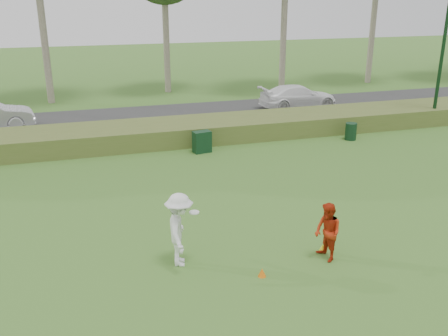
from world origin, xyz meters
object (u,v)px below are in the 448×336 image
object	(u,v)px
car_right	(298,97)
lamp_post	(447,18)
player_red	(328,232)
trash_bin	(351,131)
cone_orange	(262,272)
cone_yellow	(323,248)
player_white	(180,230)
utility_cabinet	(202,142)

from	to	relation	value
car_right	lamp_post	bearing A→B (deg)	-137.58
player_red	trash_bin	distance (m)	12.08
lamp_post	cone_orange	bearing A→B (deg)	-140.96
player_red	cone_yellow	world-z (taller)	player_red
cone_orange	cone_yellow	bearing A→B (deg)	18.75
cone_orange	trash_bin	world-z (taller)	trash_bin
player_red	player_white	bearing A→B (deg)	-109.37
player_white	car_right	size ratio (longest dim) A/B	0.41
cone_orange	trash_bin	size ratio (longest dim) A/B	0.28
player_white	player_red	bearing A→B (deg)	-91.07
player_red	utility_cabinet	size ratio (longest dim) A/B	1.66
car_right	trash_bin	bearing A→B (deg)	175.70
cone_orange	car_right	size ratio (longest dim) A/B	0.05
player_red	utility_cabinet	xyz separation A→B (m)	(-0.82, 10.22, -0.32)
player_white	cone_orange	distance (m)	2.39
cone_orange	trash_bin	distance (m)	13.51
lamp_post	trash_bin	bearing A→B (deg)	-167.50
player_white	car_right	xyz separation A→B (m)	(10.88, 16.16, -0.24)
lamp_post	cone_orange	distance (m)	19.35
lamp_post	cone_yellow	size ratio (longest dim) A/B	33.71
cone_orange	car_right	world-z (taller)	car_right
lamp_post	player_red	world-z (taller)	lamp_post
cone_orange	utility_cabinet	xyz separation A→B (m)	(1.15, 10.54, 0.37)
player_white	player_red	distance (m)	3.93
lamp_post	utility_cabinet	distance (m)	14.26
player_red	cone_orange	world-z (taller)	player_red
lamp_post	cone_yellow	world-z (taller)	lamp_post
player_red	cone_orange	xyz separation A→B (m)	(-1.97, -0.32, -0.69)
player_red	utility_cabinet	world-z (taller)	player_red
trash_bin	utility_cabinet	bearing A→B (deg)	178.93
lamp_post	player_red	size ratio (longest dim) A/B	5.06
lamp_post	player_white	world-z (taller)	lamp_post
lamp_post	player_white	size ratio (longest dim) A/B	4.10
trash_bin	lamp_post	bearing A→B (deg)	12.50
cone_orange	car_right	distance (m)	19.61
player_white	cone_orange	bearing A→B (deg)	-111.32
cone_yellow	utility_cabinet	world-z (taller)	utility_cabinet
player_red	car_right	world-z (taller)	player_red
lamp_post	car_right	distance (m)	9.21
cone_orange	trash_bin	xyz separation A→B (m)	(8.61, 10.40, 0.30)
utility_cabinet	trash_bin	size ratio (longest dim) A/B	1.17
player_white	trash_bin	distance (m)	13.92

